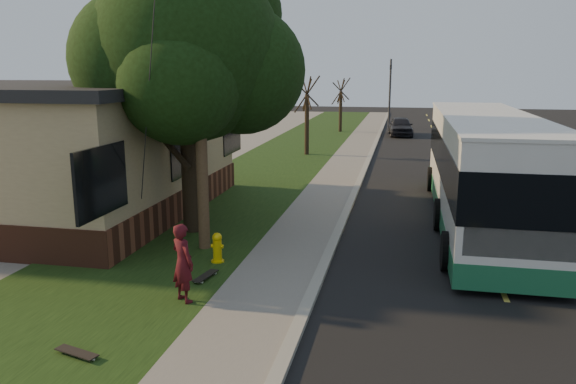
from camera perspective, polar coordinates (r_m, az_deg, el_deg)
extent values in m
plane|color=black|center=(13.47, 3.49, -8.11)|extent=(120.00, 120.00, 0.00)
cube|color=black|center=(23.09, 17.02, 0.08)|extent=(8.00, 80.00, 0.01)
cube|color=gray|center=(23.04, 7.09, 0.65)|extent=(0.25, 80.00, 0.12)
cube|color=slate|center=(23.14, 4.62, 0.70)|extent=(2.00, 80.00, 0.08)
cube|color=black|center=(23.81, -3.77, 1.04)|extent=(5.00, 80.00, 0.07)
cube|color=slate|center=(28.15, -23.80, 1.73)|extent=(15.00, 80.00, 0.04)
cylinder|color=#E0BA0B|center=(13.94, -7.19, -5.97)|extent=(0.22, 0.22, 0.55)
sphere|color=#E0BA0B|center=(13.83, -7.22, -4.61)|extent=(0.24, 0.24, 0.24)
cylinder|color=#E0BA0B|center=(13.90, -7.20, -5.48)|extent=(0.30, 0.10, 0.10)
cylinder|color=#E0BA0B|center=(13.90, -7.20, -5.48)|extent=(0.10, 0.18, 0.10)
cylinder|color=#E0BA0B|center=(14.02, -7.16, -6.96)|extent=(0.32, 0.32, 0.04)
cylinder|color=#473321|center=(14.41, -9.03, 11.68)|extent=(0.30, 0.30, 9.00)
cylinder|color=#2D2D30|center=(13.78, -14.09, 8.23)|extent=(2.52, 3.21, 7.60)
cylinder|color=black|center=(16.35, -9.85, 2.91)|extent=(0.56, 0.56, 4.00)
sphere|color=black|center=(16.15, -10.28, 14.18)|extent=(5.20, 5.20, 5.20)
sphere|color=black|center=(16.25, -4.70, 12.20)|extent=(3.60, 3.60, 3.60)
sphere|color=black|center=(16.26, -14.80, 12.90)|extent=(3.80, 3.80, 3.80)
sphere|color=black|center=(14.82, -10.94, 10.85)|extent=(3.20, 3.20, 3.20)
sphere|color=black|center=(17.69, -10.46, 15.30)|extent=(3.40, 3.40, 3.40)
sphere|color=black|center=(17.04, -5.89, 17.58)|extent=(3.00, 3.00, 3.00)
cylinder|color=black|center=(31.09, 1.93, 6.86)|extent=(0.24, 0.24, 3.30)
cylinder|color=black|center=(30.98, 1.95, 9.90)|extent=(1.38, 0.57, 2.01)
cylinder|color=black|center=(30.98, 1.95, 9.90)|extent=(0.74, 1.21, 1.58)
cylinder|color=black|center=(30.98, 1.95, 9.90)|extent=(0.65, 1.05, 1.95)
cylinder|color=black|center=(30.98, 1.95, 9.90)|extent=(1.28, 0.53, 1.33)
cylinder|color=black|center=(30.98, 1.95, 9.90)|extent=(0.75, 1.21, 1.70)
cylinder|color=black|center=(42.88, 5.36, 8.15)|extent=(0.24, 0.24, 3.03)
cylinder|color=black|center=(42.79, 5.40, 10.17)|extent=(1.38, 0.57, 2.01)
cylinder|color=black|center=(42.79, 5.40, 10.17)|extent=(0.74, 1.21, 1.58)
cylinder|color=black|center=(42.79, 5.40, 10.17)|extent=(0.65, 1.05, 1.95)
cylinder|color=black|center=(42.79, 5.40, 10.17)|extent=(1.28, 0.53, 1.33)
cylinder|color=black|center=(42.79, 5.40, 10.17)|extent=(0.75, 1.21, 1.70)
cylinder|color=#2D2D30|center=(46.55, 10.30, 9.78)|extent=(0.16, 0.16, 5.50)
imported|color=black|center=(46.51, 10.38, 11.93)|extent=(0.18, 0.22, 1.10)
cube|color=silver|center=(18.16, 19.29, 2.85)|extent=(2.59, 12.45, 2.80)
cube|color=#1B603B|center=(18.44, 18.97, -1.60)|extent=(2.61, 12.47, 0.57)
cube|color=black|center=(18.13, 19.33, 3.50)|extent=(2.63, 12.49, 1.14)
cube|color=black|center=(12.20, 22.86, -2.58)|extent=(2.29, 0.06, 1.66)
cube|color=yellow|center=(11.95, 23.41, 3.94)|extent=(1.66, 0.06, 0.36)
cube|color=#FFF2CC|center=(12.40, 18.85, -7.80)|extent=(0.26, 0.04, 0.16)
cube|color=#FFF2CC|center=(12.70, 25.89, -7.93)|extent=(0.26, 0.04, 0.16)
cube|color=silver|center=(18.00, 19.61, 7.31)|extent=(2.64, 12.50, 0.08)
cylinder|color=black|center=(13.92, 15.90, -5.81)|extent=(0.29, 0.95, 0.95)
cylinder|color=black|center=(14.37, 26.32, -6.08)|extent=(0.29, 0.95, 0.95)
cylinder|color=black|center=(17.31, 15.12, -2.21)|extent=(0.29, 0.95, 0.95)
cylinder|color=black|center=(17.67, 23.54, -2.53)|extent=(0.29, 0.95, 0.95)
cylinder|color=black|center=(22.77, 14.36, 1.28)|extent=(0.29, 0.95, 0.95)
cylinder|color=black|center=(23.05, 20.81, 0.99)|extent=(0.29, 0.95, 0.95)
imported|color=#430D14|center=(11.60, -10.64, -7.08)|extent=(0.71, 0.66, 1.64)
cube|color=black|center=(12.96, -8.37, -8.40)|extent=(0.36, 0.87, 0.02)
cylinder|color=silver|center=(12.74, -9.05, -9.01)|extent=(0.20, 0.09, 0.05)
cylinder|color=silver|center=(13.21, -7.71, -8.16)|extent=(0.20, 0.09, 0.05)
cube|color=black|center=(10.25, -20.69, -14.98)|extent=(0.85, 0.42, 0.02)
cylinder|color=silver|center=(10.07, -19.53, -15.65)|extent=(0.10, 0.19, 0.05)
cylinder|color=silver|center=(10.47, -21.77, -14.72)|extent=(0.10, 0.19, 0.05)
cube|color=#133221|center=(20.81, -15.72, 0.84)|extent=(1.80, 1.54, 1.34)
cube|color=#133221|center=(20.69, -15.84, 2.78)|extent=(1.86, 1.61, 0.09)
imported|color=black|center=(41.54, 11.37, 6.57)|extent=(1.92, 4.09, 1.35)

